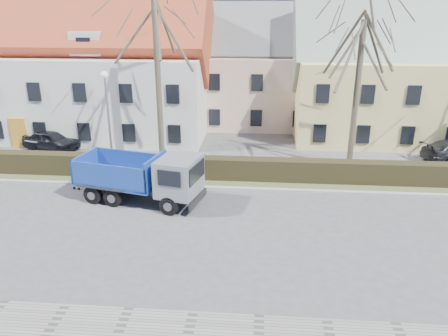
# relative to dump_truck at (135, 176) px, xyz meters

# --- Properties ---
(ground) EXTENTS (120.00, 120.00, 0.00)m
(ground) POSITION_rel_dump_truck_xyz_m (2.13, -2.73, -1.38)
(ground) COLOR #49494C
(curb_far) EXTENTS (80.00, 0.30, 0.12)m
(curb_far) POSITION_rel_dump_truck_xyz_m (2.13, 1.87, -1.32)
(curb_far) COLOR gray
(curb_far) RESTS_ON ground
(grass_strip) EXTENTS (80.00, 3.00, 0.10)m
(grass_strip) POSITION_rel_dump_truck_xyz_m (2.13, 3.47, -1.33)
(grass_strip) COLOR #434B2A
(grass_strip) RESTS_ON ground
(hedge) EXTENTS (60.00, 0.90, 1.30)m
(hedge) POSITION_rel_dump_truck_xyz_m (2.13, 3.27, -0.73)
(hedge) COLOR black
(hedge) RESTS_ON ground
(building_white) EXTENTS (26.80, 10.80, 9.50)m
(building_white) POSITION_rel_dump_truck_xyz_m (-10.87, 13.27, 3.37)
(building_white) COLOR silver
(building_white) RESTS_ON ground
(building_pink) EXTENTS (10.80, 8.80, 8.00)m
(building_pink) POSITION_rel_dump_truck_xyz_m (6.13, 17.27, 2.62)
(building_pink) COLOR beige
(building_pink) RESTS_ON ground
(building_yellow) EXTENTS (18.80, 10.80, 8.50)m
(building_yellow) POSITION_rel_dump_truck_xyz_m (18.13, 14.27, 2.87)
(building_yellow) COLOR #DDCA79
(building_yellow) RESTS_ON ground
(tree_1) EXTENTS (9.20, 9.20, 12.65)m
(tree_1) POSITION_rel_dump_truck_xyz_m (0.13, 5.77, 4.95)
(tree_1) COLOR #494032
(tree_1) RESTS_ON ground
(tree_2) EXTENTS (8.00, 8.00, 11.00)m
(tree_2) POSITION_rel_dump_truck_xyz_m (12.13, 5.77, 4.12)
(tree_2) COLOR #494032
(tree_2) RESTS_ON ground
(dump_truck) EXTENTS (7.29, 4.04, 2.76)m
(dump_truck) POSITION_rel_dump_truck_xyz_m (0.00, 0.00, 0.00)
(dump_truck) COLOR navy
(dump_truck) RESTS_ON ground
(streetlight) EXTENTS (0.49, 0.49, 6.24)m
(streetlight) POSITION_rel_dump_truck_xyz_m (-2.68, 4.27, 1.74)
(streetlight) COLOR gray
(streetlight) RESTS_ON ground
(cart_frame) EXTENTS (0.77, 0.54, 0.64)m
(cart_frame) POSITION_rel_dump_truck_xyz_m (-3.96, 1.13, -1.06)
(cart_frame) COLOR silver
(cart_frame) RESTS_ON ground
(parked_car_a) EXTENTS (4.37, 2.46, 1.40)m
(parked_car_a) POSITION_rel_dump_truck_xyz_m (-8.39, 7.98, -0.68)
(parked_car_a) COLOR black
(parked_car_a) RESTS_ON ground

